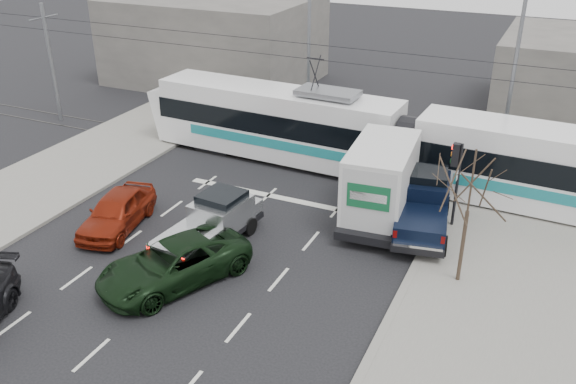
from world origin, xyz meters
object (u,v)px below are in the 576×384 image
at_px(silver_pickup, 212,222).
at_px(box_truck, 383,179).
at_px(bare_tree, 471,187).
at_px(green_car, 174,263).
at_px(navy_pickup, 423,203).
at_px(red_car, 117,211).
at_px(street_lamp_near, 510,67).
at_px(street_lamp_far, 306,38).
at_px(traffic_signal, 456,167).
at_px(tram, 407,145).

relative_size(silver_pickup, box_truck, 0.77).
relative_size(bare_tree, green_car, 0.90).
relative_size(box_truck, navy_pickup, 1.25).
bearing_deg(red_car, box_truck, 18.96).
xyz_separation_m(street_lamp_near, box_truck, (-3.73, -7.64, -3.40)).
bearing_deg(street_lamp_far, red_car, -96.80).
bearing_deg(green_car, street_lamp_far, 122.48).
height_order(traffic_signal, red_car, traffic_signal).
bearing_deg(street_lamp_near, silver_pickup, -125.26).
height_order(street_lamp_near, red_car, street_lamp_near).
bearing_deg(navy_pickup, street_lamp_far, 123.65).
bearing_deg(box_truck, street_lamp_far, 123.83).
height_order(street_lamp_far, red_car, street_lamp_far).
distance_m(bare_tree, tram, 8.67).
bearing_deg(bare_tree, silver_pickup, -172.03).
distance_m(street_lamp_far, box_truck, 12.84).
bearing_deg(bare_tree, red_car, -172.30).
bearing_deg(tram, street_lamp_near, 49.95).
distance_m(street_lamp_near, silver_pickup, 16.23).
bearing_deg(bare_tree, street_lamp_near, 91.42).
distance_m(street_lamp_near, box_truck, 9.16).
bearing_deg(traffic_signal, box_truck, -177.23).
relative_size(tram, silver_pickup, 4.91).
distance_m(bare_tree, street_lamp_near, 11.58).
xyz_separation_m(traffic_signal, tram, (-2.83, 3.49, -0.79)).
relative_size(street_lamp_near, box_truck, 1.27).
bearing_deg(red_car, tram, 32.28).
bearing_deg(street_lamp_near, tram, -132.47).
xyz_separation_m(bare_tree, red_car, (-13.62, -1.84, -3.02)).
bearing_deg(red_car, street_lamp_far, 71.47).
distance_m(street_lamp_near, navy_pickup, 9.16).
relative_size(traffic_signal, green_car, 0.65).
bearing_deg(street_lamp_far, navy_pickup, -46.19).
height_order(street_lamp_near, green_car, street_lamp_near).
height_order(traffic_signal, street_lamp_near, street_lamp_near).
bearing_deg(street_lamp_near, bare_tree, -88.58).
height_order(bare_tree, street_lamp_far, street_lamp_far).
relative_size(street_lamp_far, silver_pickup, 1.64).
relative_size(traffic_signal, street_lamp_near, 0.40).
height_order(box_truck, red_car, box_truck).
height_order(box_truck, navy_pickup, box_truck).
relative_size(tram, box_truck, 3.81).
bearing_deg(red_car, green_car, -39.52).
xyz_separation_m(navy_pickup, green_car, (-7.06, -7.62, -0.35)).
height_order(bare_tree, green_car, bare_tree).
relative_size(street_lamp_near, green_car, 1.62).
height_order(traffic_signal, green_car, traffic_signal).
height_order(bare_tree, traffic_signal, bare_tree).
height_order(street_lamp_far, silver_pickup, street_lamp_far).
relative_size(bare_tree, silver_pickup, 0.91).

